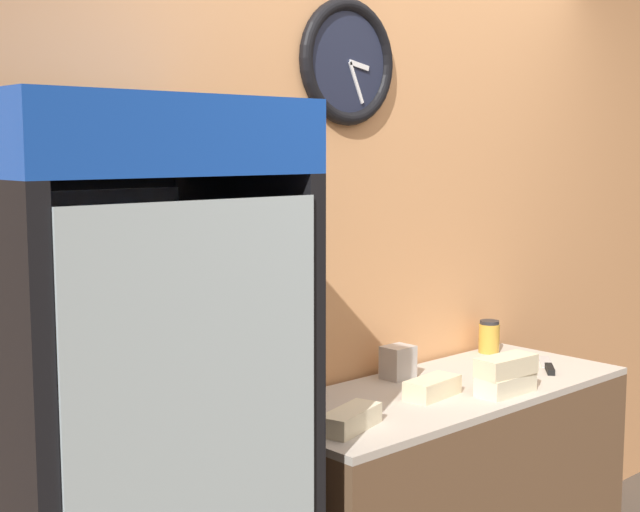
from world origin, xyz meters
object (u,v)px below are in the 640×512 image
sandwich_stack_bottom (506,384)px  chefs_knife (548,367)px  sandwich_flat_right (432,387)px  sandwich_stack_middle (506,366)px  sandwich_flat_left (351,419)px  condiment_jar (489,337)px  beverage_cooler (119,435)px  napkin_dispenser (398,362)px

sandwich_stack_bottom → chefs_knife: sandwich_stack_bottom is taller
sandwich_flat_right → sandwich_stack_bottom: bearing=-34.6°
sandwich_flat_right → sandwich_stack_middle: bearing=-34.6°
sandwich_flat_right → sandwich_flat_left: bearing=-171.9°
sandwich_stack_bottom → sandwich_flat_right: size_ratio=1.02×
sandwich_flat_left → chefs_knife: bearing=0.9°
chefs_knife → condiment_jar: 0.33m
beverage_cooler → sandwich_flat_right: beverage_cooler is taller
sandwich_stack_middle → napkin_dispenser: 0.41m
chefs_knife → napkin_dispenser: (-0.53, 0.29, 0.05)m
sandwich_stack_middle → condiment_jar: size_ratio=1.74×
sandwich_flat_left → sandwich_stack_bottom: bearing=-7.1°
condiment_jar → napkin_dispenser: size_ratio=1.11×
beverage_cooler → sandwich_flat_right: (1.15, -0.07, -0.08)m
napkin_dispenser → beverage_cooler: bearing=-171.9°
sandwich_flat_left → chefs_knife: sandwich_flat_left is taller
sandwich_stack_bottom → napkin_dispenser: napkin_dispenser is taller
beverage_cooler → chefs_knife: beverage_cooler is taller
sandwich_flat_left → sandwich_flat_right: size_ratio=1.13×
beverage_cooler → chefs_knife: (1.77, -0.11, -0.10)m
sandwich_stack_bottom → condiment_jar: 0.62m
beverage_cooler → sandwich_stack_middle: (1.36, -0.21, -0.01)m
beverage_cooler → sandwich_flat_left: 0.72m
chefs_knife → condiment_jar: condiment_jar is taller
beverage_cooler → sandwich_flat_right: bearing=-3.2°
sandwich_flat_right → chefs_knife: (0.62, -0.05, -0.02)m
sandwich_flat_right → condiment_jar: (0.67, 0.27, 0.03)m
sandwich_stack_bottom → chefs_knife: 0.42m
sandwich_flat_left → condiment_jar: (1.12, 0.33, 0.03)m
beverage_cooler → napkin_dispenser: bearing=8.1°
beverage_cooler → napkin_dispenser: (1.24, 0.18, -0.05)m
sandwich_stack_middle → sandwich_flat_left: sandwich_stack_middle is taller
beverage_cooler → napkin_dispenser: size_ratio=15.55×
sandwich_stack_middle → beverage_cooler: bearing=171.2°
condiment_jar → sandwich_stack_middle: bearing=-138.1°
beverage_cooler → condiment_jar: beverage_cooler is taller
beverage_cooler → chefs_knife: bearing=-3.7°
chefs_knife → napkin_dispenser: size_ratio=2.19×
sandwich_stack_middle → condiment_jar: bearing=41.9°
sandwich_flat_right → condiment_jar: size_ratio=1.67×
chefs_knife → beverage_cooler: bearing=176.3°
chefs_knife → condiment_jar: (0.05, 0.32, 0.06)m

